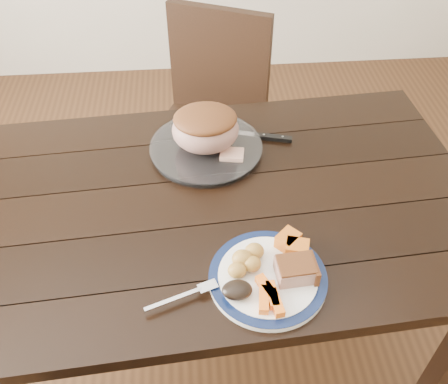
{
  "coord_description": "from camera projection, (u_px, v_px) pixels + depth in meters",
  "views": [
    {
      "loc": [
        0.0,
        -0.98,
        1.74
      ],
      "look_at": [
        0.08,
        -0.02,
        0.8
      ],
      "focal_mm": 40.0,
      "sensor_mm": 36.0,
      "label": 1
    }
  ],
  "objects": [
    {
      "name": "dining_table",
      "position": [
        196.0,
        224.0,
        1.45
      ],
      "size": [
        1.66,
        1.01,
        0.75
      ],
      "rotation": [
        0.0,
        0.0,
        0.07
      ],
      "color": "black",
      "rests_on": "ground"
    },
    {
      "name": "dinner_plate",
      "position": [
        268.0,
        278.0,
        1.2
      ],
      "size": [
        0.28,
        0.28,
        0.02
      ],
      "primitive_type": "cylinder",
      "color": "white",
      "rests_on": "dining_table"
    },
    {
      "name": "carving_knife",
      "position": [
        261.0,
        137.0,
        1.59
      ],
      "size": [
        0.31,
        0.1,
        0.01
      ],
      "rotation": [
        0.0,
        0.0,
        -0.26
      ],
      "color": "silver",
      "rests_on": "dining_table"
    },
    {
      "name": "carrot_batons",
      "position": [
        270.0,
        296.0,
        1.13
      ],
      "size": [
        0.06,
        0.11,
        0.02
      ],
      "color": "orange",
      "rests_on": "dinner_plate"
    },
    {
      "name": "plate_rim",
      "position": [
        268.0,
        276.0,
        1.19
      ],
      "size": [
        0.28,
        0.28,
        0.02
      ],
      "primitive_type": "torus",
      "color": "#0B1639",
      "rests_on": "dinner_plate"
    },
    {
      "name": "serving_platter",
      "position": [
        206.0,
        149.0,
        1.54
      ],
      "size": [
        0.34,
        0.34,
        0.02
      ],
      "primitive_type": "cylinder",
      "color": "white",
      "rests_on": "dining_table"
    },
    {
      "name": "pumpkin_wedges",
      "position": [
        292.0,
        244.0,
        1.23
      ],
      "size": [
        0.09,
        0.09,
        0.04
      ],
      "color": "orange",
      "rests_on": "dinner_plate"
    },
    {
      "name": "pork_slice",
      "position": [
        295.0,
        270.0,
        1.17
      ],
      "size": [
        0.1,
        0.08,
        0.04
      ],
      "primitive_type": "cube",
      "rotation": [
        0.0,
        0.0,
        0.08
      ],
      "color": "#A97767",
      "rests_on": "dinner_plate"
    },
    {
      "name": "cut_slice",
      "position": [
        232.0,
        155.0,
        1.49
      ],
      "size": [
        0.08,
        0.07,
        0.02
      ],
      "primitive_type": "cube",
      "rotation": [
        0.0,
        0.0,
        -0.18
      ],
      "color": "tan",
      "rests_on": "serving_platter"
    },
    {
      "name": "ground",
      "position": [
        203.0,
        338.0,
        1.91
      ],
      "size": [
        4.0,
        4.0,
        0.0
      ],
      "primitive_type": "plane",
      "color": "#472B16",
      "rests_on": "ground"
    },
    {
      "name": "dark_mushroom",
      "position": [
        237.0,
        290.0,
        1.14
      ],
      "size": [
        0.07,
        0.05,
        0.03
      ],
      "primitive_type": "ellipsoid",
      "color": "black",
      "rests_on": "dinner_plate"
    },
    {
      "name": "roasted_potatoes",
      "position": [
        246.0,
        260.0,
        1.19
      ],
      "size": [
        0.09,
        0.09,
        0.04
      ],
      "color": "gold",
      "rests_on": "dinner_plate"
    },
    {
      "name": "fork",
      "position": [
        187.0,
        294.0,
        1.15
      ],
      "size": [
        0.17,
        0.08,
        0.0
      ],
      "rotation": [
        0.0,
        0.0,
        0.34
      ],
      "color": "silver",
      "rests_on": "dinner_plate"
    },
    {
      "name": "chair_far",
      "position": [
        211.0,
        114.0,
        2.07
      ],
      "size": [
        0.56,
        0.56,
        0.93
      ],
      "rotation": [
        0.0,
        0.0,
        2.73
      ],
      "color": "black",
      "rests_on": "ground"
    },
    {
      "name": "roast_joint",
      "position": [
        205.0,
        130.0,
        1.49
      ],
      "size": [
        0.2,
        0.17,
        0.13
      ],
      "primitive_type": "ellipsoid",
      "color": "#A57165",
      "rests_on": "serving_platter"
    }
  ]
}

